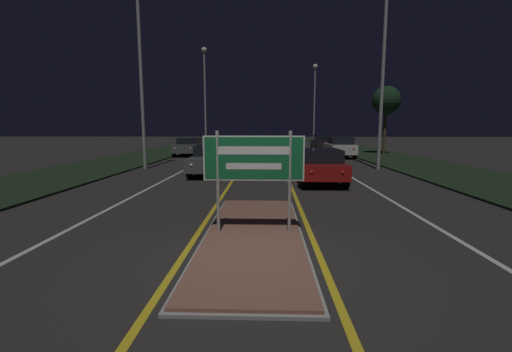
{
  "coord_description": "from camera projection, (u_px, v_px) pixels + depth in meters",
  "views": [
    {
      "loc": [
        0.27,
        -5.73,
        2.29
      ],
      "look_at": [
        0.0,
        2.76,
        1.08
      ],
      "focal_mm": 24.0,
      "sensor_mm": 36.0,
      "label": 1
    }
  ],
  "objects": [
    {
      "name": "verge_right",
      "position": [
        391.0,
        158.0,
        25.48
      ],
      "size": [
        5.0,
        100.0,
        0.08
      ],
      "color": "black",
      "rests_on": "ground_plane"
    },
    {
      "name": "streetlight_right_far",
      "position": [
        315.0,
        91.0,
        42.33
      ],
      "size": [
        0.59,
        0.59,
        10.0
      ],
      "color": "#9E9E99",
      "rests_on": "ground_plane"
    },
    {
      "name": "car_receding_2",
      "position": [
        323.0,
        142.0,
        35.48
      ],
      "size": [
        2.04,
        4.62,
        1.53
      ],
      "color": "black",
      "rests_on": "ground_plane"
    },
    {
      "name": "edge_line_white_right",
      "position": [
        344.0,
        153.0,
        30.51
      ],
      "size": [
        0.1,
        70.0,
        0.01
      ],
      "color": "silver",
      "rests_on": "ground_plane"
    },
    {
      "name": "roadside_palm_right",
      "position": [
        386.0,
        101.0,
        28.45
      ],
      "size": [
        2.33,
        2.33,
        5.63
      ],
      "color": "#4C3823",
      "rests_on": "verge_right"
    },
    {
      "name": "car_receding_3",
      "position": [
        283.0,
        139.0,
        43.48
      ],
      "size": [
        1.93,
        4.83,
        1.42
      ],
      "color": "black",
      "rests_on": "ground_plane"
    },
    {
      "name": "lane_line_white_right",
      "position": [
        311.0,
        153.0,
        30.6
      ],
      "size": [
        0.12,
        70.0,
        0.01
      ],
      "color": "silver",
      "rests_on": "ground_plane"
    },
    {
      "name": "ground_plane",
      "position": [
        251.0,
        259.0,
        6.0
      ],
      "size": [
        160.0,
        160.0,
        0.0
      ],
      "primitive_type": "plane",
      "color": "#282623"
    },
    {
      "name": "edge_line_white_left",
      "position": [
        185.0,
        153.0,
        30.96
      ],
      "size": [
        0.1,
        70.0,
        0.01
      ],
      "color": "silver",
      "rests_on": "ground_plane"
    },
    {
      "name": "verge_left",
      "position": [
        139.0,
        157.0,
        26.08
      ],
      "size": [
        5.0,
        100.0,
        0.08
      ],
      "color": "black",
      "rests_on": "ground_plane"
    },
    {
      "name": "car_receding_0",
      "position": [
        319.0,
        165.0,
        14.11
      ],
      "size": [
        1.91,
        4.08,
        1.42
      ],
      "color": "maroon",
      "rests_on": "ground_plane"
    },
    {
      "name": "median_island",
      "position": [
        254.0,
        234.0,
        7.24
      ],
      "size": [
        2.07,
        6.37,
        0.1
      ],
      "color": "#999993",
      "rests_on": "ground_plane"
    },
    {
      "name": "car_receding_1",
      "position": [
        340.0,
        147.0,
        26.04
      ],
      "size": [
        1.95,
        4.08,
        1.54
      ],
      "color": "silver",
      "rests_on": "ground_plane"
    },
    {
      "name": "highway_sign",
      "position": [
        254.0,
        162.0,
        7.02
      ],
      "size": [
        2.08,
        0.07,
        2.12
      ],
      "color": "#9E9E99",
      "rests_on": "median_island"
    },
    {
      "name": "streetlight_right_near",
      "position": [
        384.0,
        42.0,
        17.94
      ],
      "size": [
        0.62,
        0.62,
        9.73
      ],
      "color": "#9E9E99",
      "rests_on": "ground_plane"
    },
    {
      "name": "streetlight_left_far",
      "position": [
        205.0,
        84.0,
        35.63
      ],
      "size": [
        0.55,
        0.55,
        10.48
      ],
      "color": "#9E9E99",
      "rests_on": "ground_plane"
    },
    {
      "name": "centre_line_yellow_left",
      "position": [
        250.0,
        153.0,
        30.77
      ],
      "size": [
        0.12,
        70.0,
        0.01
      ],
      "color": "gold",
      "rests_on": "ground_plane"
    },
    {
      "name": "lane_line_white_left",
      "position": [
        217.0,
        153.0,
        30.87
      ],
      "size": [
        0.12,
        70.0,
        0.01
      ],
      "color": "silver",
      "rests_on": "ground_plane"
    },
    {
      "name": "streetlight_left_near",
      "position": [
        140.0,
        51.0,
        18.23
      ],
      "size": [
        0.55,
        0.55,
        9.62
      ],
      "color": "#9E9E99",
      "rests_on": "ground_plane"
    },
    {
      "name": "car_approaching_0",
      "position": [
        213.0,
        159.0,
        17.01
      ],
      "size": [
        1.88,
        4.81,
        1.41
      ],
      "color": "#4C514C",
      "rests_on": "ground_plane"
    },
    {
      "name": "car_approaching_1",
      "position": [
        189.0,
        146.0,
        27.84
      ],
      "size": [
        1.99,
        4.16,
        1.43
      ],
      "color": "#4C514C",
      "rests_on": "ground_plane"
    },
    {
      "name": "centre_line_yellow_right",
      "position": [
        278.0,
        153.0,
        30.7
      ],
      "size": [
        0.12,
        70.0,
        0.01
      ],
      "color": "gold",
      "rests_on": "ground_plane"
    }
  ]
}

